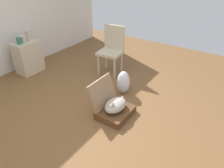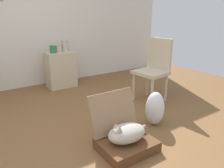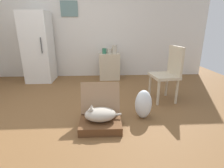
# 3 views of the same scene
# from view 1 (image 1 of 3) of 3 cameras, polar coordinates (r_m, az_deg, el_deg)

# --- Properties ---
(ground_plane) EXTENTS (7.68, 7.68, 0.00)m
(ground_plane) POSITION_cam_1_polar(r_m,az_deg,el_deg) (3.38, -9.69, -8.78)
(ground_plane) COLOR brown
(ground_plane) RESTS_ON ground
(suitcase_base) EXTENTS (0.55, 0.45, 0.11)m
(suitcase_base) POSITION_cam_1_polar(r_m,az_deg,el_deg) (3.34, 0.91, -7.58)
(suitcase_base) COLOR brown
(suitcase_base) RESTS_ON ground
(suitcase_lid) EXTENTS (0.55, 0.18, 0.44)m
(suitcase_lid) POSITION_cam_1_polar(r_m,az_deg,el_deg) (3.30, -2.57, -2.38)
(suitcase_lid) COLOR #9B7756
(suitcase_lid) RESTS_ON suitcase_base
(cat) EXTENTS (0.49, 0.28, 0.22)m
(cat) POSITION_cam_1_polar(r_m,az_deg,el_deg) (3.25, 0.86, -5.68)
(cat) COLOR #B2A899
(cat) RESTS_ON suitcase_base
(plastic_bag_white) EXTENTS (0.24, 0.22, 0.43)m
(plastic_bag_white) POSITION_cam_1_polar(r_m,az_deg,el_deg) (3.80, 3.04, 0.47)
(plastic_bag_white) COLOR silver
(plastic_bag_white) RESTS_ON ground
(side_table) EXTENTS (0.51, 0.35, 0.66)m
(side_table) POSITION_cam_1_polar(r_m,az_deg,el_deg) (4.81, -21.54, 6.68)
(side_table) COLOR beige
(side_table) RESTS_ON ground
(vase_tall) EXTENTS (0.10, 0.10, 0.14)m
(vase_tall) POSITION_cam_1_polar(r_m,az_deg,el_deg) (4.60, -23.66, 10.55)
(vase_tall) COLOR #2D7051
(vase_tall) RESTS_ON side_table
(vase_short) EXTENTS (0.12, 0.12, 0.20)m
(vase_short) POSITION_cam_1_polar(r_m,az_deg,el_deg) (4.76, -21.57, 12.05)
(vase_short) COLOR #B7AD99
(vase_short) RESTS_ON side_table
(vase_round) EXTENTS (0.13, 0.13, 0.12)m
(vase_round) POSITION_cam_1_polar(r_m,az_deg,el_deg) (4.71, -22.74, 11.10)
(vase_round) COLOR #B7AD99
(vase_round) RESTS_ON side_table
(chair) EXTENTS (0.48, 0.52, 0.98)m
(chair) POSITION_cam_1_polar(r_m,az_deg,el_deg) (4.40, -0.06, 9.57)
(chair) COLOR beige
(chair) RESTS_ON ground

